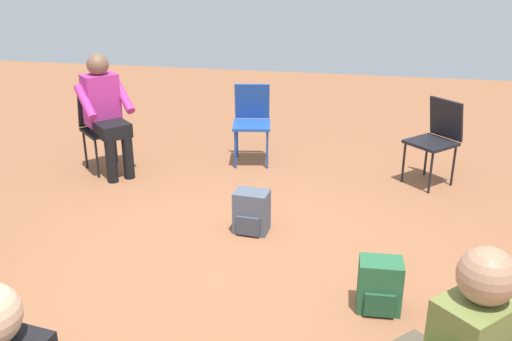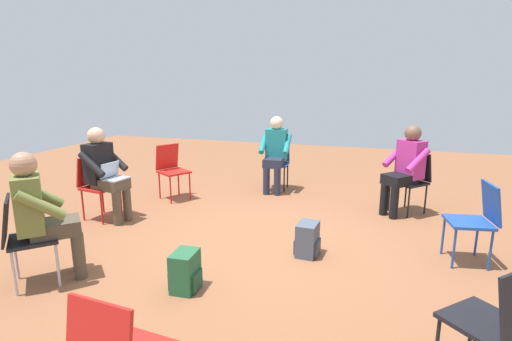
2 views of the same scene
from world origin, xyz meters
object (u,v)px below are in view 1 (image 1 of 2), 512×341
(chair_northwest, at_px, (101,123))
(backpack_by_empty_chair, at_px, (252,214))
(chair_northeast, at_px, (437,136))
(person_in_magenta, at_px, (105,109))
(backpack_near_laptop_user, at_px, (379,288))
(chair_north, at_px, (252,118))

(chair_northwest, distance_m, backpack_by_empty_chair, 2.20)
(chair_northeast, bearing_deg, person_in_magenta, 50.89)
(chair_northwest, height_order, backpack_by_empty_chair, chair_northwest)
(chair_northwest, bearing_deg, backpack_near_laptop_user, 98.03)
(chair_north, bearing_deg, chair_northeast, 162.47)
(chair_northeast, xyz_separation_m, backpack_near_laptop_user, (-0.54, -2.31, -0.34))
(chair_northeast, distance_m, backpack_by_empty_chair, 2.13)
(chair_northwest, bearing_deg, backpack_by_empty_chair, 101.80)
(chair_north, relative_size, backpack_near_laptop_user, 2.36)
(chair_northeast, distance_m, person_in_magenta, 3.33)
(backpack_near_laptop_user, bearing_deg, chair_north, 118.06)
(chair_northeast, height_order, chair_north, same)
(chair_north, bearing_deg, person_in_magenta, 14.56)
(chair_north, distance_m, backpack_by_empty_chair, 1.72)
(chair_northeast, xyz_separation_m, person_in_magenta, (-3.31, -0.36, 0.20))
(chair_northwest, xyz_separation_m, chair_north, (1.52, 0.51, 0.00))
(chair_northwest, bearing_deg, person_in_magenta, 90.00)
(chair_northeast, relative_size, backpack_by_empty_chair, 2.36)
(backpack_by_empty_chair, bearing_deg, backpack_near_laptop_user, -41.39)
(chair_northwest, height_order, person_in_magenta, person_in_magenta)
(backpack_near_laptop_user, distance_m, backpack_by_empty_chair, 1.39)
(chair_northwest, distance_m, person_in_magenta, 0.26)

